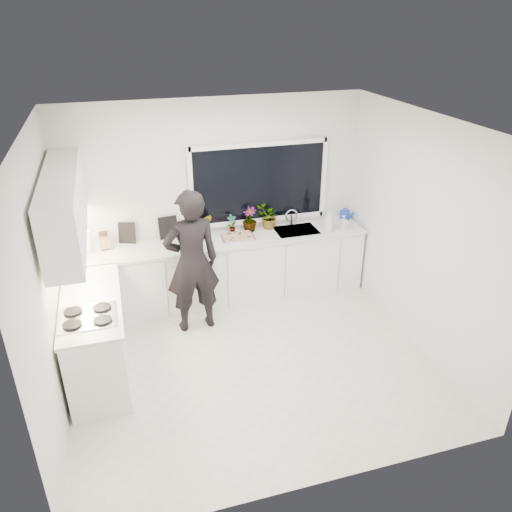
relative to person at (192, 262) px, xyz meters
name	(u,v)px	position (x,y,z in m)	size (l,w,h in m)	color
floor	(252,362)	(0.49, -0.90, -0.93)	(4.00, 3.50, 0.02)	beige
wall_back	(216,201)	(0.49, 0.86, 0.43)	(4.00, 0.02, 2.70)	white
wall_left	(45,285)	(-1.52, -0.90, 0.43)	(0.02, 3.50, 2.70)	white
wall_right	(422,235)	(2.50, -0.90, 0.43)	(0.02, 3.50, 2.70)	white
ceiling	(251,124)	(0.49, -0.90, 1.79)	(4.00, 3.50, 0.02)	white
window	(259,183)	(1.09, 0.83, 0.63)	(1.80, 0.02, 1.00)	black
base_cabinets_back	(223,271)	(0.49, 0.55, -0.48)	(3.92, 0.58, 0.88)	white
base_cabinets_left	(97,337)	(-1.18, -0.55, -0.48)	(0.58, 1.60, 0.88)	white
countertop_back	(222,241)	(0.49, 0.54, -0.02)	(3.94, 0.62, 0.04)	silver
countertop_left	(90,301)	(-1.18, -0.55, -0.02)	(0.62, 1.60, 0.04)	silver
upper_cabinets	(64,206)	(-1.30, -0.20, 0.93)	(0.34, 2.10, 0.70)	white
sink	(296,233)	(1.54, 0.55, -0.05)	(0.58, 0.42, 0.14)	silver
faucet	(291,217)	(1.54, 0.75, 0.11)	(0.03, 0.03, 0.22)	silver
stovetop	(88,317)	(-1.20, -0.90, 0.02)	(0.56, 0.48, 0.03)	black
person	(192,262)	(0.00, 0.00, 0.00)	(0.67, 0.44, 1.84)	black
pizza_tray	(238,237)	(0.70, 0.52, 0.02)	(0.43, 0.32, 0.03)	#B0B0B5
pizza	(238,236)	(0.70, 0.52, 0.03)	(0.39, 0.28, 0.01)	red
watering_can	(344,215)	(2.34, 0.71, 0.07)	(0.14, 0.14, 0.13)	#1438BD
paper_towel_roll	(87,242)	(-1.20, 0.65, 0.13)	(0.11, 0.11, 0.26)	white
knife_block	(104,241)	(-0.99, 0.69, 0.11)	(0.13, 0.10, 0.22)	#A06B4A
utensil_crock	(72,276)	(-1.36, -0.10, 0.08)	(0.13, 0.13, 0.16)	#B4B3B8
picture_frame_large	(127,233)	(-0.70, 0.79, 0.14)	(0.22, 0.02, 0.28)	black
picture_frame_small	(168,227)	(-0.17, 0.79, 0.15)	(0.25, 0.02, 0.30)	black
herb_plants	(253,219)	(0.97, 0.71, 0.17)	(1.17, 0.37, 0.34)	#26662D
soap_bottles	(333,221)	(2.02, 0.40, 0.14)	(0.35, 0.15, 0.32)	#D8BF66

